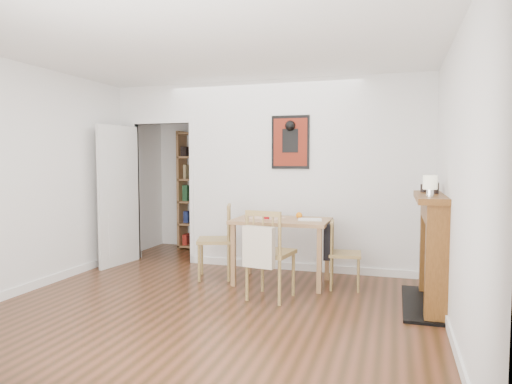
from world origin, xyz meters
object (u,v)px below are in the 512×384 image
(mantel_lamp, at_px, (430,184))
(ceramic_jar_b, at_px, (424,188))
(fireplace, at_px, (434,247))
(bookshelf, at_px, (203,191))
(red_glass, at_px, (267,216))
(orange_fruit, at_px, (299,215))
(ceramic_jar_a, at_px, (434,188))
(chair_front, at_px, (270,253))
(chair_right, at_px, (344,254))
(notebook, at_px, (310,220))
(chair_left, at_px, (215,241))
(dining_table, at_px, (282,227))

(mantel_lamp, xyz_separation_m, ceramic_jar_b, (-0.02, 0.70, -0.08))
(fireplace, height_order, mantel_lamp, mantel_lamp)
(bookshelf, bearing_deg, red_glass, -47.91)
(orange_fruit, xyz_separation_m, ceramic_jar_a, (1.52, -0.42, 0.39))
(chair_front, xyz_separation_m, red_glass, (-0.20, 0.59, 0.34))
(chair_right, distance_m, ceramic_jar_a, 1.28)
(chair_right, xyz_separation_m, orange_fruit, (-0.56, 0.13, 0.42))
(notebook, bearing_deg, ceramic_jar_b, -4.49)
(red_glass, relative_size, notebook, 0.32)
(chair_left, xyz_separation_m, chair_front, (0.91, -0.65, 0.03))
(chair_left, xyz_separation_m, ceramic_jar_a, (2.59, -0.29, 0.74))
(chair_front, distance_m, fireplace, 1.70)
(bookshelf, height_order, ceramic_jar_a, bookshelf)
(chair_left, relative_size, ceramic_jar_b, 10.76)
(bookshelf, relative_size, orange_fruit, 25.44)
(dining_table, height_order, chair_front, chair_front)
(orange_fruit, relative_size, notebook, 0.28)
(notebook, distance_m, mantel_lamp, 1.59)
(red_glass, bearing_deg, chair_left, 174.97)
(mantel_lamp, distance_m, ceramic_jar_a, 0.50)
(chair_front, distance_m, orange_fruit, 0.86)
(chair_left, height_order, ceramic_jar_a, ceramic_jar_a)
(fireplace, height_order, red_glass, fireplace)
(ceramic_jar_a, bearing_deg, mantel_lamp, -98.48)
(fireplace, relative_size, mantel_lamp, 6.06)
(bookshelf, bearing_deg, ceramic_jar_a, -30.00)
(red_glass, height_order, mantel_lamp, mantel_lamp)
(notebook, distance_m, ceramic_jar_a, 1.46)
(chair_left, height_order, fireplace, fireplace)
(chair_left, relative_size, bookshelf, 0.47)
(chair_right, height_order, bookshelf, bookshelf)
(orange_fruit, xyz_separation_m, ceramic_jar_b, (1.42, -0.21, 0.37))
(dining_table, height_order, notebook, notebook)
(ceramic_jar_a, bearing_deg, chair_front, -167.83)
(chair_front, xyz_separation_m, mantel_lamp, (1.60, -0.13, 0.79))
(chair_left, relative_size, notebook, 3.39)
(chair_left, height_order, mantel_lamp, mantel_lamp)
(chair_front, bearing_deg, chair_right, 41.96)
(chair_right, relative_size, fireplace, 0.64)
(fireplace, xyz_separation_m, ceramic_jar_b, (-0.09, 0.32, 0.59))
(ceramic_jar_a, distance_m, ceramic_jar_b, 0.22)
(notebook, height_order, mantel_lamp, mantel_lamp)
(fireplace, xyz_separation_m, notebook, (-1.36, 0.42, 0.18))
(dining_table, bearing_deg, chair_front, -86.88)
(bookshelf, xyz_separation_m, mantel_lamp, (3.42, -2.51, 0.30))
(notebook, bearing_deg, chair_left, -179.20)
(fireplace, bearing_deg, notebook, 163.05)
(dining_table, xyz_separation_m, ceramic_jar_b, (1.62, -0.09, 0.51))
(bookshelf, xyz_separation_m, ceramic_jar_a, (3.50, -2.02, 0.23))
(dining_table, distance_m, chair_left, 0.90)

